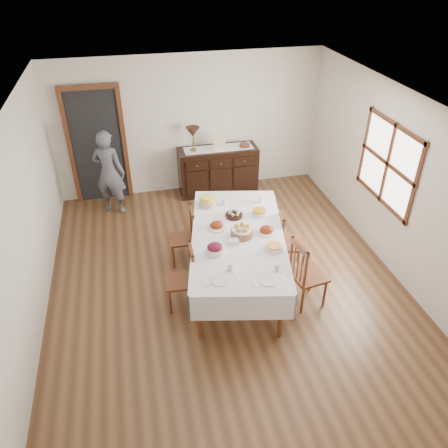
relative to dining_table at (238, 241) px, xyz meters
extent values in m
plane|color=brown|center=(-0.16, 0.05, -0.75)|extent=(6.00, 6.00, 0.00)
cube|color=white|center=(-0.16, 0.05, 1.85)|extent=(5.00, 6.00, 0.02)
cube|color=silver|center=(-0.16, 3.05, 0.55)|extent=(5.00, 0.02, 2.60)
cube|color=silver|center=(-0.16, -2.95, 0.55)|extent=(5.00, 0.02, 2.60)
cube|color=silver|center=(-2.66, 0.05, 0.55)|extent=(0.02, 6.00, 2.60)
cube|color=silver|center=(2.34, 0.05, 0.55)|extent=(0.02, 6.00, 2.60)
cube|color=white|center=(2.33, 0.35, 0.75)|extent=(0.02, 1.30, 1.10)
cube|color=#5B2E19|center=(2.31, 0.35, 0.75)|extent=(0.03, 1.46, 1.26)
cube|color=black|center=(-1.86, 3.01, 0.30)|extent=(0.90, 0.06, 2.10)
cube|color=#5B2E19|center=(-1.86, 2.99, 0.30)|extent=(1.04, 0.08, 2.18)
cube|color=white|center=(0.00, 0.00, 0.08)|extent=(1.68, 2.61, 0.04)
cylinder|color=#5B2E19|center=(-0.70, -0.92, -0.36)|extent=(0.06, 0.06, 0.78)
cylinder|color=#5B2E19|center=(0.27, -1.12, -0.36)|extent=(0.06, 0.06, 0.78)
cylinder|color=#5B2E19|center=(-0.27, 1.12, -0.36)|extent=(0.06, 0.06, 0.78)
cylinder|color=#5B2E19|center=(0.70, 0.92, -0.36)|extent=(0.06, 0.06, 0.78)
cube|color=white|center=(-0.60, 0.13, -0.09)|extent=(0.53, 2.41, 0.37)
cube|color=white|center=(0.60, -0.13, -0.09)|extent=(0.53, 2.41, 0.37)
cube|color=white|center=(-0.25, -1.19, -0.09)|extent=(1.22, 0.28, 0.37)
cube|color=white|center=(0.25, 1.19, -0.09)|extent=(1.22, 0.28, 0.37)
cube|color=#5B2E19|center=(-0.86, -0.27, -0.34)|extent=(0.40, 0.40, 0.04)
cylinder|color=#5B2E19|center=(-1.01, -0.11, -0.55)|extent=(0.03, 0.03, 0.39)
cylinder|color=#5B2E19|center=(-1.02, -0.42, -0.55)|extent=(0.03, 0.03, 0.39)
cylinder|color=#5B2E19|center=(-0.70, -0.12, -0.55)|extent=(0.03, 0.03, 0.39)
cylinder|color=#5B2E19|center=(-0.71, -0.43, -0.55)|extent=(0.03, 0.03, 0.39)
cylinder|color=#5B2E19|center=(-0.68, -0.11, -0.08)|extent=(0.04, 0.04, 0.51)
cylinder|color=#5B2E19|center=(-0.69, -0.44, -0.08)|extent=(0.04, 0.04, 0.51)
cube|color=#5B2E19|center=(-0.69, -0.27, 0.14)|extent=(0.05, 0.37, 0.07)
cylinder|color=#5B2E19|center=(-0.68, -0.19, -0.10)|extent=(0.02, 0.02, 0.42)
cylinder|color=#5B2E19|center=(-0.69, -0.27, -0.10)|extent=(0.02, 0.02, 0.42)
cylinder|color=#5B2E19|center=(-0.69, -0.36, -0.10)|extent=(0.02, 0.02, 0.42)
cube|color=#5B2E19|center=(-0.69, 0.69, -0.35)|extent=(0.38, 0.38, 0.04)
cylinder|color=#5B2E19|center=(-0.84, 0.85, -0.56)|extent=(0.03, 0.03, 0.38)
cylinder|color=#5B2E19|center=(-0.85, 0.55, -0.56)|extent=(0.03, 0.03, 0.38)
cylinder|color=#5B2E19|center=(-0.54, 0.84, -0.56)|extent=(0.03, 0.03, 0.38)
cylinder|color=#5B2E19|center=(-0.55, 0.54, -0.56)|extent=(0.03, 0.03, 0.38)
cylinder|color=#5B2E19|center=(-0.52, 0.85, -0.10)|extent=(0.04, 0.04, 0.50)
cylinder|color=#5B2E19|center=(-0.53, 0.53, -0.10)|extent=(0.04, 0.04, 0.50)
cube|color=#5B2E19|center=(-0.52, 0.69, 0.11)|extent=(0.05, 0.36, 0.07)
cylinder|color=#5B2E19|center=(-0.52, 0.77, -0.12)|extent=(0.02, 0.02, 0.41)
cylinder|color=#5B2E19|center=(-0.52, 0.69, -0.12)|extent=(0.02, 0.02, 0.41)
cylinder|color=#5B2E19|center=(-0.53, 0.61, -0.12)|extent=(0.02, 0.02, 0.41)
cube|color=#5B2E19|center=(0.83, -0.60, -0.29)|extent=(0.49, 0.49, 0.04)
cylinder|color=#5B2E19|center=(1.03, -0.74, -0.53)|extent=(0.04, 0.04, 0.44)
cylinder|color=#5B2E19|center=(0.97, -0.40, -0.53)|extent=(0.04, 0.04, 0.44)
cylinder|color=#5B2E19|center=(0.69, -0.80, -0.53)|extent=(0.04, 0.04, 0.44)
cylinder|color=#5B2E19|center=(0.63, -0.46, -0.53)|extent=(0.04, 0.04, 0.44)
cylinder|color=#5B2E19|center=(0.67, -0.81, -0.01)|extent=(0.04, 0.04, 0.57)
cylinder|color=#5B2E19|center=(0.61, -0.45, -0.01)|extent=(0.04, 0.04, 0.57)
cube|color=#5B2E19|center=(0.64, -0.63, 0.23)|extent=(0.11, 0.41, 0.08)
cylinder|color=#5B2E19|center=(0.65, -0.72, -0.03)|extent=(0.02, 0.02, 0.47)
cylinder|color=#5B2E19|center=(0.64, -0.63, -0.03)|extent=(0.02, 0.02, 0.47)
cylinder|color=#5B2E19|center=(0.62, -0.54, -0.03)|extent=(0.02, 0.02, 0.47)
cube|color=#5B2E19|center=(0.88, 0.17, -0.32)|extent=(0.47, 0.47, 0.04)
cylinder|color=#5B2E19|center=(1.00, -0.02, -0.54)|extent=(0.03, 0.03, 0.41)
cylinder|color=#5B2E19|center=(1.06, 0.30, -0.54)|extent=(0.03, 0.03, 0.41)
cylinder|color=#5B2E19|center=(0.69, 0.04, -0.54)|extent=(0.03, 0.03, 0.41)
cylinder|color=#5B2E19|center=(0.75, 0.36, -0.54)|extent=(0.03, 0.03, 0.41)
cylinder|color=#5B2E19|center=(0.67, 0.04, -0.06)|extent=(0.04, 0.04, 0.53)
cylinder|color=#5B2E19|center=(0.73, 0.37, -0.06)|extent=(0.04, 0.04, 0.53)
cube|color=#5B2E19|center=(0.70, 0.20, 0.17)|extent=(0.11, 0.38, 0.08)
cylinder|color=#5B2E19|center=(0.68, 0.12, -0.07)|extent=(0.02, 0.02, 0.44)
cylinder|color=#5B2E19|center=(0.70, 0.20, -0.07)|extent=(0.02, 0.02, 0.44)
cylinder|color=#5B2E19|center=(0.72, 0.29, -0.07)|extent=(0.02, 0.02, 0.44)
cube|color=black|center=(0.32, 2.77, -0.29)|extent=(1.51, 0.50, 0.91)
cube|color=black|center=(-0.13, 2.50, -0.02)|extent=(0.42, 0.02, 0.18)
sphere|color=brown|center=(-0.13, 2.48, -0.02)|extent=(0.03, 0.03, 0.03)
cube|color=black|center=(0.32, 2.50, -0.02)|extent=(0.42, 0.02, 0.18)
sphere|color=brown|center=(0.32, 2.48, -0.02)|extent=(0.03, 0.03, 0.03)
cube|color=black|center=(0.77, 2.50, -0.02)|extent=(0.42, 0.02, 0.18)
sphere|color=brown|center=(0.77, 2.48, -0.02)|extent=(0.03, 0.03, 0.03)
imported|color=#575964|center=(-1.70, 2.46, 0.08)|extent=(0.61, 0.52, 1.66)
cylinder|color=brown|center=(0.04, -0.04, 0.15)|extent=(0.30, 0.30, 0.10)
cylinder|color=white|center=(0.04, -0.04, 0.20)|extent=(0.27, 0.27, 0.02)
sphere|color=gold|center=(0.12, -0.04, 0.23)|extent=(0.08, 0.08, 0.08)
sphere|color=gold|center=(0.07, 0.03, 0.23)|extent=(0.08, 0.08, 0.08)
sphere|color=gold|center=(-0.02, 0.01, 0.23)|extent=(0.08, 0.08, 0.08)
sphere|color=gold|center=(-0.02, -0.08, 0.23)|extent=(0.08, 0.08, 0.08)
sphere|color=gold|center=(0.07, -0.11, 0.23)|extent=(0.08, 0.08, 0.08)
cylinder|color=black|center=(0.06, 0.46, 0.12)|extent=(0.25, 0.25, 0.04)
ellipsoid|color=#FF96C4|center=(0.13, 0.46, 0.17)|extent=(0.05, 0.05, 0.06)
ellipsoid|color=#76BCFF|center=(0.09, 0.52, 0.17)|extent=(0.05, 0.05, 0.06)
ellipsoid|color=#8CE67F|center=(0.03, 0.52, 0.17)|extent=(0.05, 0.05, 0.06)
ellipsoid|color=#E0794A|center=(-0.01, 0.46, 0.17)|extent=(0.05, 0.05, 0.06)
ellipsoid|color=#B898E2|center=(0.03, 0.40, 0.17)|extent=(0.05, 0.05, 0.06)
ellipsoid|color=#D9D552|center=(0.09, 0.40, 0.17)|extent=(0.05, 0.05, 0.06)
cylinder|color=silver|center=(-0.24, 0.24, 0.10)|extent=(0.30, 0.30, 0.02)
ellipsoid|color=maroon|center=(-0.24, 0.24, 0.14)|extent=(0.19, 0.16, 0.11)
cylinder|color=silver|center=(0.40, -0.03, 0.10)|extent=(0.28, 0.28, 0.02)
ellipsoid|color=maroon|center=(0.40, -0.03, 0.14)|extent=(0.19, 0.16, 0.11)
cylinder|color=silver|center=(-0.39, -0.34, 0.13)|extent=(0.23, 0.23, 0.08)
ellipsoid|color=#5C0E23|center=(-0.39, -0.34, 0.19)|extent=(0.20, 0.17, 0.11)
cylinder|color=silver|center=(0.43, 0.43, 0.13)|extent=(0.20, 0.20, 0.06)
cylinder|color=orange|center=(0.43, 0.43, 0.17)|extent=(0.18, 0.18, 0.03)
cylinder|color=tan|center=(-0.25, 0.86, 0.15)|extent=(0.26, 0.26, 0.10)
cylinder|color=yellow|center=(-0.25, 0.86, 0.22)|extent=(0.20, 0.20, 0.04)
cylinder|color=silver|center=(0.38, -0.43, 0.12)|extent=(0.25, 0.25, 0.05)
cylinder|color=#F69D48|center=(0.38, -0.43, 0.16)|extent=(0.20, 0.20, 0.02)
cube|color=silver|center=(-0.11, -0.19, 0.13)|extent=(0.16, 0.12, 0.07)
cylinder|color=silver|center=(-0.43, -0.86, 0.10)|extent=(0.25, 0.25, 0.01)
cube|color=white|center=(-0.60, -0.86, 0.10)|extent=(0.10, 0.13, 0.01)
cube|color=silver|center=(-0.60, -0.86, 0.11)|extent=(0.05, 0.16, 0.01)
cube|color=silver|center=(-0.27, -0.86, 0.10)|extent=(0.05, 0.18, 0.01)
cube|color=silver|center=(-0.23, -0.86, 0.10)|extent=(0.05, 0.14, 0.01)
cylinder|color=white|center=(-0.28, -0.71, 0.15)|extent=(0.07, 0.07, 0.10)
cylinder|color=silver|center=(0.12, -0.99, 0.10)|extent=(0.25, 0.25, 0.01)
cube|color=white|center=(-0.05, -0.99, 0.10)|extent=(0.10, 0.13, 0.01)
cube|color=silver|center=(-0.05, -0.99, 0.11)|extent=(0.05, 0.16, 0.01)
cube|color=silver|center=(0.28, -0.99, 0.10)|extent=(0.05, 0.18, 0.01)
cube|color=silver|center=(0.32, -0.99, 0.10)|extent=(0.05, 0.14, 0.01)
cylinder|color=white|center=(0.27, -0.84, 0.15)|extent=(0.07, 0.07, 0.10)
cylinder|color=white|center=(0.00, 0.83, 0.15)|extent=(0.06, 0.06, 0.10)
cylinder|color=white|center=(0.55, 0.76, 0.15)|extent=(0.06, 0.06, 0.11)
cube|color=white|center=(0.33, 2.77, 0.16)|extent=(1.30, 0.35, 0.01)
cylinder|color=brown|center=(-0.14, 2.76, 0.17)|extent=(0.12, 0.12, 0.03)
cylinder|color=brown|center=(-0.14, 2.76, 0.31)|extent=(0.02, 0.02, 0.25)
cone|color=#3B2519|center=(-0.14, 2.76, 0.53)|extent=(0.26, 0.26, 0.18)
cube|color=beige|center=(0.33, 2.69, 0.30)|extent=(0.22, 0.08, 0.28)
cylinder|color=#5B2E19|center=(0.83, 2.73, 0.19)|extent=(0.20, 0.20, 0.06)
camera|label=1|loc=(-1.28, -4.72, 3.48)|focal=35.00mm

